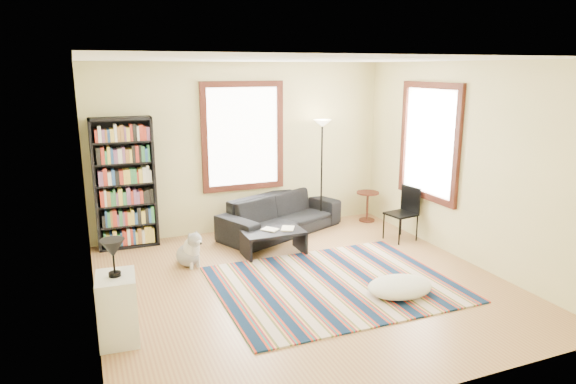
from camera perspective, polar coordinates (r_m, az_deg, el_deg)
name	(u,v)px	position (r m, az deg, el deg)	size (l,w,h in m)	color
floor	(303,287)	(6.75, 1.63, -10.48)	(5.00, 5.00, 0.10)	#AB834E
ceiling	(304,55)	(6.16, 1.82, 14.97)	(5.00, 5.00, 0.10)	white
wall_back	(242,148)	(8.65, -5.17, 4.91)	(5.00, 0.10, 2.80)	beige
wall_front	(436,240)	(4.18, 16.12, -5.15)	(5.00, 0.10, 2.80)	beige
wall_left	(80,196)	(5.78, -22.08, -0.45)	(0.10, 5.00, 2.80)	beige
wall_right	(469,163)	(7.68, 19.43, 3.06)	(0.10, 5.00, 2.80)	beige
window_back	(243,137)	(8.55, -5.04, 6.16)	(1.20, 0.06, 1.60)	white
window_right	(429,142)	(8.20, 15.43, 5.40)	(0.06, 1.20, 1.60)	white
rug	(334,284)	(6.70, 5.14, -10.13)	(2.95, 2.36, 0.02)	#0B1F3B
sofa	(281,215)	(8.58, -0.80, -2.52)	(0.85, 2.17, 0.63)	black
bookshelf	(125,184)	(8.15, -17.69, 0.90)	(0.90, 0.30, 2.00)	black
coffee_table	(273,243)	(7.65, -1.62, -5.64)	(0.90, 0.50, 0.36)	black
book_a	(267,231)	(7.56, -2.34, -4.37)	(0.23, 0.17, 0.02)	beige
book_b	(282,228)	(7.69, -0.71, -4.06)	(0.18, 0.25, 0.02)	beige
floor_cushion	(400,287)	(6.51, 12.32, -10.25)	(0.83, 0.62, 0.21)	silver
floor_lamp	(322,174)	(8.84, 3.74, 2.02)	(0.30, 0.30, 1.86)	black
side_table	(367,206)	(9.36, 8.80, -1.60)	(0.40, 0.40, 0.54)	#4D1C13
folding_chair	(401,214)	(8.40, 12.43, -2.41)	(0.42, 0.40, 0.86)	black
white_cabinet	(118,308)	(5.56, -18.39, -12.17)	(0.38, 0.50, 0.70)	silver
table_lamp	(113,258)	(5.36, -18.82, -6.95)	(0.24, 0.24, 0.38)	black
dog	(188,248)	(7.33, -11.08, -6.15)	(0.36, 0.51, 0.51)	#ACACAC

